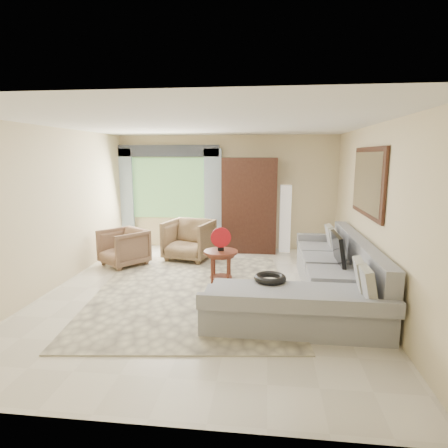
# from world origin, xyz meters

# --- Properties ---
(ground) EXTENTS (6.00, 6.00, 0.00)m
(ground) POSITION_xyz_m (0.00, 0.00, 0.00)
(ground) COLOR silver
(ground) RESTS_ON ground
(area_rug) EXTENTS (3.42, 4.31, 0.02)m
(area_rug) POSITION_xyz_m (-0.22, 0.04, 0.01)
(area_rug) COLOR beige
(area_rug) RESTS_ON ground
(sectional_sofa) EXTENTS (2.30, 3.46, 0.90)m
(sectional_sofa) POSITION_xyz_m (1.78, -0.18, 0.28)
(sectional_sofa) COLOR gray
(sectional_sofa) RESTS_ON ground
(tv_screen) EXTENTS (0.14, 0.74, 0.48)m
(tv_screen) POSITION_xyz_m (2.05, 0.20, 0.72)
(tv_screen) COLOR black
(tv_screen) RESTS_ON sectional_sofa
(garden_hose) EXTENTS (0.43, 0.43, 0.09)m
(garden_hose) POSITION_xyz_m (1.00, -0.80, 0.55)
(garden_hose) COLOR black
(garden_hose) RESTS_ON sectional_sofa
(coffee_table) EXTENTS (0.57, 0.57, 0.57)m
(coffee_table) POSITION_xyz_m (0.19, 0.45, 0.30)
(coffee_table) COLOR #542416
(coffee_table) RESTS_ON ground
(red_disc) EXTENTS (0.34, 0.08, 0.34)m
(red_disc) POSITION_xyz_m (0.19, 0.45, 0.80)
(red_disc) COLOR #AE1119
(red_disc) RESTS_ON coffee_table
(armchair_left) EXTENTS (1.10, 1.10, 0.73)m
(armchair_left) POSITION_xyz_m (-1.85, 1.29, 0.36)
(armchair_left) COLOR brown
(armchair_left) RESTS_ON ground
(armchair_right) EXTENTS (1.08, 1.10, 0.83)m
(armchair_right) POSITION_xyz_m (-0.66, 1.87, 0.42)
(armchair_right) COLOR olive
(armchair_right) RESTS_ON ground
(potted_plant) EXTENTS (0.62, 0.58, 0.56)m
(potted_plant) POSITION_xyz_m (-1.85, 2.26, 0.28)
(potted_plant) COLOR #999999
(potted_plant) RESTS_ON ground
(armoire) EXTENTS (1.20, 0.55, 2.10)m
(armoire) POSITION_xyz_m (0.55, 2.72, 1.05)
(armoire) COLOR black
(armoire) RESTS_ON ground
(floor_lamp) EXTENTS (0.24, 0.24, 1.50)m
(floor_lamp) POSITION_xyz_m (1.35, 2.78, 0.75)
(floor_lamp) COLOR silver
(floor_lamp) RESTS_ON ground
(window) EXTENTS (1.80, 0.04, 1.40)m
(window) POSITION_xyz_m (-1.35, 2.97, 1.40)
(window) COLOR #669E59
(window) RESTS_ON wall_back
(curtain_left) EXTENTS (0.40, 0.08, 2.30)m
(curtain_left) POSITION_xyz_m (-2.40, 2.88, 1.15)
(curtain_left) COLOR #9EB7CC
(curtain_left) RESTS_ON ground
(curtain_right) EXTENTS (0.40, 0.08, 2.30)m
(curtain_right) POSITION_xyz_m (-0.30, 2.88, 1.15)
(curtain_right) COLOR #9EB7CC
(curtain_right) RESTS_ON ground
(valance) EXTENTS (2.40, 0.12, 0.26)m
(valance) POSITION_xyz_m (-1.35, 2.90, 2.25)
(valance) COLOR #1E232D
(valance) RESTS_ON wall_back
(wall_mirror) EXTENTS (0.05, 1.70, 1.05)m
(wall_mirror) POSITION_xyz_m (2.46, 0.35, 1.75)
(wall_mirror) COLOR black
(wall_mirror) RESTS_ON wall_right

